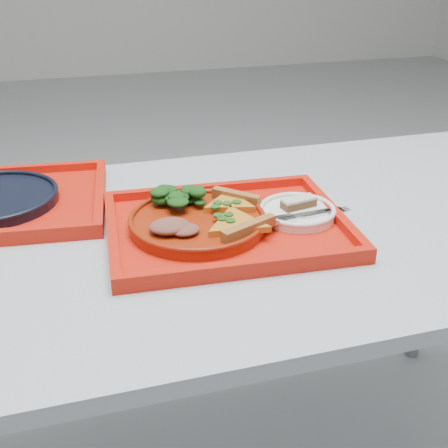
# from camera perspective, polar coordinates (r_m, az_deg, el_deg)

# --- Properties ---
(table) EXTENTS (1.60, 0.80, 0.75)m
(table) POSITION_cam_1_polar(r_m,az_deg,el_deg) (1.14, 1.52, -3.32)
(table) COLOR #98A2AB
(table) RESTS_ON ground
(tray_main) EXTENTS (0.47, 0.38, 0.01)m
(tray_main) POSITION_cam_1_polar(r_m,az_deg,el_deg) (1.08, 0.28, -0.48)
(tray_main) COLOR red
(tray_main) RESTS_ON table
(dinner_plate) EXTENTS (0.26, 0.26, 0.02)m
(dinner_plate) POSITION_cam_1_polar(r_m,az_deg,el_deg) (1.07, -2.71, 0.09)
(dinner_plate) COLOR maroon
(dinner_plate) RESTS_ON tray_main
(side_plate) EXTENTS (0.15, 0.15, 0.01)m
(side_plate) POSITION_cam_1_polar(r_m,az_deg,el_deg) (1.12, 7.43, 1.06)
(side_plate) COLOR white
(side_plate) RESTS_ON tray_main
(pizza_slice_a) EXTENTS (0.16, 0.17, 0.02)m
(pizza_slice_a) POSITION_cam_1_polar(r_m,az_deg,el_deg) (1.03, 1.31, 0.23)
(pizza_slice_a) COLOR gold
(pizza_slice_a) RESTS_ON dinner_plate
(pizza_slice_b) EXTENTS (0.15, 0.15, 0.02)m
(pizza_slice_b) POSITION_cam_1_polar(r_m,az_deg,el_deg) (1.11, 0.55, 2.27)
(pizza_slice_b) COLOR gold
(pizza_slice_b) RESTS_ON dinner_plate
(salad_heap) EXTENTS (0.10, 0.09, 0.05)m
(salad_heap) POSITION_cam_1_polar(r_m,az_deg,el_deg) (1.10, -4.21, 2.79)
(salad_heap) COLOR black
(salad_heap) RESTS_ON dinner_plate
(meat_portion) EXTENTS (0.08, 0.06, 0.02)m
(meat_portion) POSITION_cam_1_polar(r_m,az_deg,el_deg) (1.02, -5.55, -0.21)
(meat_portion) COLOR brown
(meat_portion) RESTS_ON dinner_plate
(dessert_bar) EXTENTS (0.07, 0.04, 0.02)m
(dessert_bar) POSITION_cam_1_polar(r_m,az_deg,el_deg) (1.12, 7.59, 2.18)
(dessert_bar) COLOR #492F18
(dessert_bar) RESTS_ON side_plate
(knife) EXTENTS (0.19, 0.03, 0.01)m
(knife) POSITION_cam_1_polar(r_m,az_deg,el_deg) (1.09, 7.59, 0.93)
(knife) COLOR silver
(knife) RESTS_ON side_plate
(fork) EXTENTS (0.19, 0.04, 0.01)m
(fork) POSITION_cam_1_polar(r_m,az_deg,el_deg) (1.08, 7.92, 0.71)
(fork) COLOR silver
(fork) RESTS_ON side_plate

